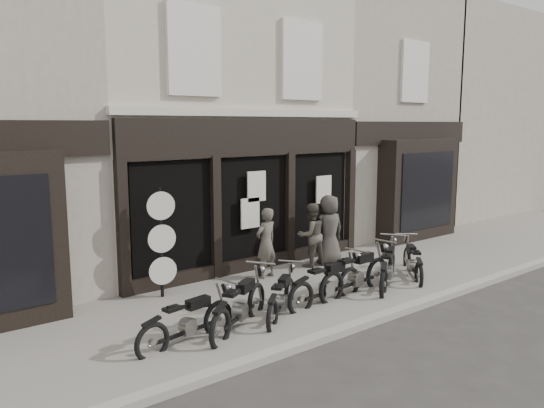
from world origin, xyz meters
TOP-DOWN VIEW (x-y plane):
  - ground_plane at (0.00, 0.00)m, footprint 90.00×90.00m
  - pavement at (0.00, 0.90)m, footprint 30.00×4.20m
  - kerb at (0.00, -1.25)m, footprint 30.00×0.25m
  - central_building at (0.00, 5.95)m, footprint 7.30×6.22m
  - neighbour_right at (6.35, 5.90)m, footprint 5.60×6.73m
  - filler_right at (14.50, 6.00)m, footprint 11.00×6.00m
  - motorcycle_0 at (-3.57, -0.03)m, footprint 2.07×0.66m
  - motorcycle_1 at (-2.50, -0.04)m, footprint 2.06×1.41m
  - motorcycle_2 at (-1.51, -0.02)m, footprint 1.74×1.42m
  - motorcycle_3 at (-0.29, -0.03)m, footprint 2.25×0.61m
  - motorcycle_4 at (0.65, 0.03)m, footprint 2.37×0.65m
  - motorcycle_5 at (1.64, -0.04)m, footprint 2.05×1.51m
  - motorcycle_6 at (2.67, 0.05)m, footprint 1.56×1.69m
  - man_left at (-0.22, 2.14)m, footprint 0.67×0.50m
  - man_centre at (1.32, 2.23)m, footprint 0.88×0.72m
  - man_right at (1.87, 2.13)m, footprint 0.96×0.69m
  - advert_sign_post at (-2.84, 2.35)m, footprint 0.60×0.39m

SIDE VIEW (x-z plane):
  - ground_plane at x=0.00m, z-range 0.00..0.00m
  - pavement at x=0.00m, z-range 0.00..0.12m
  - kerb at x=0.00m, z-range 0.00..0.13m
  - motorcycle_2 at x=-1.51m, z-range -0.10..0.87m
  - motorcycle_6 at x=2.67m, z-range -0.10..0.89m
  - motorcycle_0 at x=-3.57m, z-range -0.10..0.89m
  - motorcycle_3 at x=-0.29m, z-range -0.11..0.97m
  - motorcycle_1 at x=-2.50m, z-range -0.11..0.98m
  - motorcycle_5 at x=1.64m, z-range -0.11..0.99m
  - motorcycle_4 at x=0.65m, z-range -0.12..1.02m
  - man_centre at x=1.32m, z-range 0.12..1.77m
  - man_left at x=-0.22m, z-range 0.12..1.81m
  - man_right at x=1.87m, z-range 0.12..1.94m
  - advert_sign_post at x=-2.84m, z-range -0.03..2.44m
  - neighbour_right at x=6.35m, z-range -0.13..8.21m
  - central_building at x=0.00m, z-range -0.09..8.25m
  - filler_right at x=14.50m, z-range 0.00..8.20m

